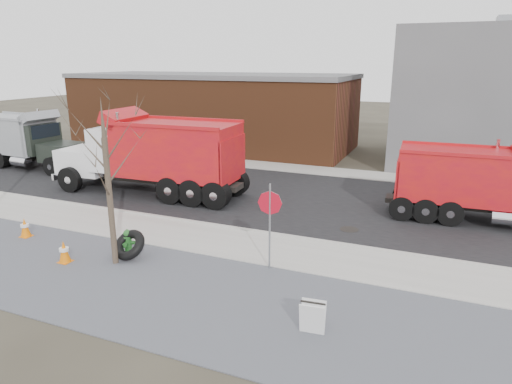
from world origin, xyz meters
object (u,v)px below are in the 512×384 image
at_px(stop_sign, 270,212).
at_px(dump_truck_red_a, 484,182).
at_px(fire_hydrant, 128,243).
at_px(dump_truck_grey, 25,138).
at_px(sandwich_board, 312,317).
at_px(truck_tire, 129,245).
at_px(dump_truck_red_b, 154,153).

bearing_deg(stop_sign, dump_truck_red_a, 64.32).
bearing_deg(fire_hydrant, dump_truck_grey, 137.76).
xyz_separation_m(fire_hydrant, dump_truck_red_a, (10.80, 8.02, 1.22)).
distance_m(stop_sign, sandwich_board, 3.84).
bearing_deg(fire_hydrant, truck_tire, -53.64).
height_order(truck_tire, sandwich_board, truck_tire).
relative_size(fire_hydrant, stop_sign, 0.33).
xyz_separation_m(fire_hydrant, truck_tire, (0.23, -0.21, 0.06)).
bearing_deg(fire_hydrant, dump_truck_red_a, 25.40).
bearing_deg(stop_sign, sandwich_board, -38.01).
distance_m(dump_truck_red_b, dump_truck_grey, 10.64).
xyz_separation_m(dump_truck_red_a, dump_truck_red_b, (-14.11, -1.65, 0.37)).
height_order(fire_hydrant, stop_sign, stop_sign).
bearing_deg(dump_truck_red_a, dump_truck_grey, 176.76).
distance_m(sandwich_board, dump_truck_red_a, 10.89).
distance_m(truck_tire, dump_truck_grey, 16.42).
distance_m(stop_sign, dump_truck_red_b, 9.72).
relative_size(fire_hydrant, truck_tire, 0.75).
xyz_separation_m(truck_tire, dump_truck_red_b, (-3.53, 6.58, 1.52)).
relative_size(dump_truck_red_a, dump_truck_red_b, 0.84).
xyz_separation_m(stop_sign, dump_truck_red_b, (-7.96, 5.57, 0.14)).
bearing_deg(dump_truck_grey, dump_truck_red_a, 2.98).
relative_size(truck_tire, dump_truck_red_a, 0.15).
distance_m(fire_hydrant, truck_tire, 0.32).
height_order(truck_tire, dump_truck_grey, dump_truck_grey).
relative_size(truck_tire, dump_truck_red_b, 0.13).
height_order(sandwich_board, dump_truck_red_b, dump_truck_red_b).
height_order(fire_hydrant, dump_truck_grey, dump_truck_grey).
relative_size(truck_tire, stop_sign, 0.44).
bearing_deg(dump_truck_red_a, truck_tire, -144.73).
bearing_deg(fire_hydrant, dump_truck_red_b, 106.23).
height_order(dump_truck_red_a, dump_truck_red_b, dump_truck_red_b).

